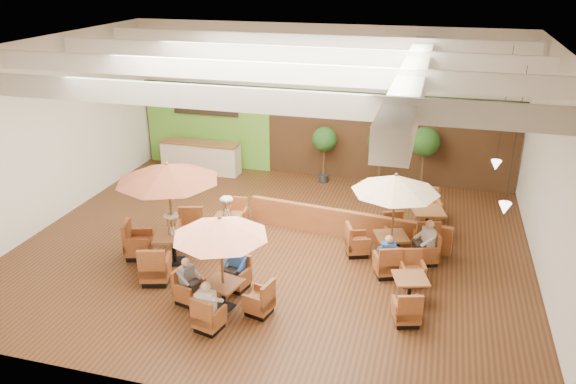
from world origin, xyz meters
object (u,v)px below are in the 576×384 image
(diner_3, at_px, (388,251))
(service_counter, at_px, (201,157))
(table_1, at_px, (221,246))
(topiary_0, at_px, (324,141))
(diner_1, at_px, (236,262))
(table_0, at_px, (166,192))
(table_2, at_px, (394,201))
(table_4, at_px, (409,290))
(topiary_1, at_px, (381,144))
(table_3, at_px, (227,222))
(booth_divider, at_px, (346,224))
(table_5, at_px, (427,223))
(diner_0, at_px, (208,300))
(diner_4, at_px, (427,238))
(topiary_2, at_px, (425,144))
(diner_2, at_px, (188,276))

(diner_3, bearing_deg, service_counter, 130.29)
(table_1, height_order, diner_3, table_1)
(topiary_0, distance_m, diner_1, 7.71)
(table_0, height_order, table_2, table_0)
(table_1, height_order, table_4, table_1)
(topiary_0, relative_size, diner_3, 2.86)
(topiary_1, bearing_deg, table_4, -77.48)
(table_4, relative_size, diner_1, 3.19)
(service_counter, height_order, topiary_1, topiary_1)
(table_1, height_order, table_3, table_1)
(booth_divider, distance_m, table_5, 2.39)
(table_1, xyz_separation_m, table_5, (4.36, 5.13, -1.25))
(diner_0, distance_m, diner_4, 6.09)
(booth_divider, distance_m, table_4, 3.59)
(table_0, distance_m, topiary_2, 9.22)
(table_1, distance_m, diner_3, 4.36)
(topiary_2, height_order, diner_2, topiary_2)
(diner_1, bearing_deg, table_5, -122.72)
(service_counter, xyz_separation_m, table_4, (8.30, -6.94, -0.26))
(topiary_2, bearing_deg, table_2, -95.94)
(diner_4, bearing_deg, service_counter, 33.74)
(table_0, distance_m, diner_2, 2.46)
(table_2, relative_size, topiary_0, 1.25)
(table_3, height_order, table_5, table_3)
(booth_divider, bearing_deg, table_1, -109.26)
(service_counter, xyz_separation_m, topiary_0, (4.72, 0.20, 0.95))
(table_5, bearing_deg, diner_4, -103.26)
(booth_divider, bearing_deg, table_0, -141.03)
(diner_2, height_order, diner_4, diner_4)
(table_3, xyz_separation_m, topiary_0, (1.76, 5.11, 1.05))
(table_4, bearing_deg, topiary_2, 73.91)
(table_2, bearing_deg, table_0, 175.66)
(table_1, xyz_separation_m, table_3, (-1.21, 3.40, -1.14))
(booth_divider, distance_m, diner_2, 5.26)
(topiary_2, relative_size, diner_1, 3.06)
(table_5, bearing_deg, diner_2, -150.02)
(table_5, bearing_deg, table_0, -166.34)
(booth_divider, distance_m, table_3, 3.45)
(table_0, xyz_separation_m, topiary_0, (2.67, 6.86, -0.49))
(table_0, bearing_deg, diner_0, -66.25)
(table_3, distance_m, topiary_2, 7.42)
(table_3, bearing_deg, topiary_1, 46.68)
(table_0, xyz_separation_m, diner_1, (2.13, -0.79, -1.28))
(table_1, bearing_deg, table_0, 155.43)
(table_0, height_order, table_3, table_0)
(topiary_1, bearing_deg, table_0, -124.26)
(topiary_2, xyz_separation_m, diner_1, (-4.02, -7.65, -0.98))
(booth_divider, height_order, diner_1, diner_1)
(booth_divider, height_order, diner_3, diner_3)
(service_counter, relative_size, diner_1, 3.97)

